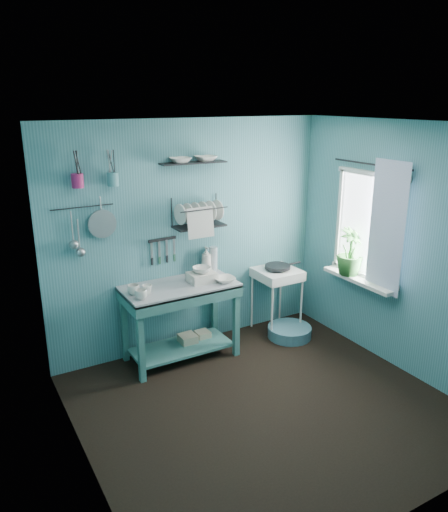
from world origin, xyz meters
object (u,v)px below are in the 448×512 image
frying_pan (278,267)px  storage_tin_large (188,344)px  utensil_cup_magenta (77,181)px  potted_plant (350,252)px  water_bottle (213,259)px  floor_basin (289,332)px  mug_right (133,290)px  hotplate_stand (276,300)px  mug_left (141,294)px  mug_mid (147,289)px  storage_tin_small (203,339)px  utensil_cup_teal (113,179)px  colander (102,224)px  work_counter (181,322)px  soap_bottle (206,260)px  wash_tub (202,277)px

frying_pan → storage_tin_large: bearing=-179.7°
utensil_cup_magenta → potted_plant: size_ratio=0.25×
water_bottle → floor_basin: water_bottle is taller
utensil_cup_magenta → storage_tin_large: (1.00, -0.17, -1.85)m
mug_right → storage_tin_large: mug_right is taller
hotplate_stand → mug_left: bearing=-166.6°
water_bottle → mug_right: bearing=-167.8°
mug_mid → frying_pan: mug_mid is taller
water_bottle → storage_tin_small: 0.92m
utensil_cup_teal → water_bottle: bearing=0.2°
colander → storage_tin_large: 1.63m
frying_pan → storage_tin_small: bearing=178.6°
work_counter → storage_tin_large: (0.10, 0.05, -0.31)m
soap_bottle → storage_tin_small: 0.90m
work_counter → soap_bottle: (0.42, 0.20, 0.57)m
potted_plant → storage_tin_small: 1.90m
water_bottle → storage_tin_large: 0.98m
frying_pan → floor_basin: bearing=-84.6°
mug_right → hotplate_stand: 1.86m
colander → wash_tub: bearing=-15.8°
work_counter → wash_tub: size_ratio=4.22×
mug_mid → potted_plant: potted_plant is taller
colander → mug_right: bearing=-52.2°
mug_mid → frying_pan: size_ratio=0.33×
utensil_cup_magenta → colander: utensil_cup_magenta is taller
utensil_cup_magenta → utensil_cup_teal: size_ratio=1.00×
mug_mid → storage_tin_large: mug_mid is taller
soap_bottle → storage_tin_large: soap_bottle is taller
storage_tin_small → work_counter: bearing=-165.1°
hotplate_stand → frying_pan: 0.42m
storage_tin_large → floor_basin: storage_tin_large is taller
hotplate_stand → utensil_cup_magenta: (-2.19, 0.16, 1.58)m
soap_bottle → floor_basin: size_ratio=0.58×
hotplate_stand → storage_tin_small: (-0.99, 0.02, -0.28)m
hotplate_stand → wash_tub: bearing=-169.4°
frying_pan → colander: 2.11m
mug_right → utensil_cup_teal: (-0.07, 0.22, 1.07)m
utensil_cup_magenta → mug_left: bearing=-41.9°
utensil_cup_magenta → colander: bearing=8.2°
utensil_cup_magenta → floor_basin: 2.94m
colander → storage_tin_small: bearing=-9.6°
mug_right → water_bottle: (1.02, 0.22, 0.09)m
mug_left → storage_tin_small: mug_left is taller
frying_pan → hotplate_stand: bearing=0.0°
frying_pan → utensil_cup_magenta: size_ratio=2.31×
mug_left → mug_mid: size_ratio=1.23×
mug_left → hotplate_stand: (1.77, 0.22, -0.50)m
mug_right → hotplate_stand: mug_right is taller
soap_bottle → floor_basin: bearing=-23.8°
frying_pan → water_bottle: bearing=167.9°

